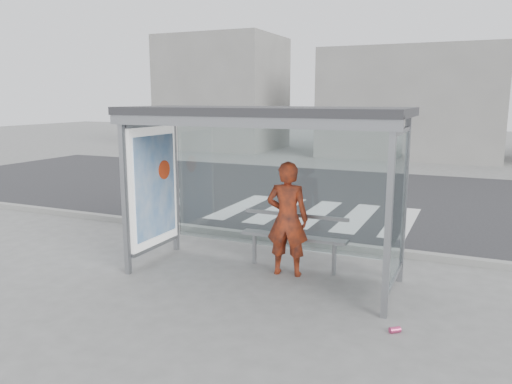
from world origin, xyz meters
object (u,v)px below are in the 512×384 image
(soda_can, at_px, (395,330))
(bench, at_px, (294,237))
(person, at_px, (287,219))
(bus_shelter, at_px, (241,149))

(soda_can, bearing_deg, bench, 138.50)
(soda_can, bearing_deg, person, 143.95)
(bench, bearing_deg, person, -90.84)
(bus_shelter, xyz_separation_m, person, (0.69, 0.23, -1.08))
(person, distance_m, soda_can, 2.48)
(person, xyz_separation_m, soda_can, (1.88, -1.37, -0.87))
(bus_shelter, height_order, person, bus_shelter)
(bench, height_order, soda_can, bench)
(person, bearing_deg, soda_can, 136.64)
(person, relative_size, bench, 1.02)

